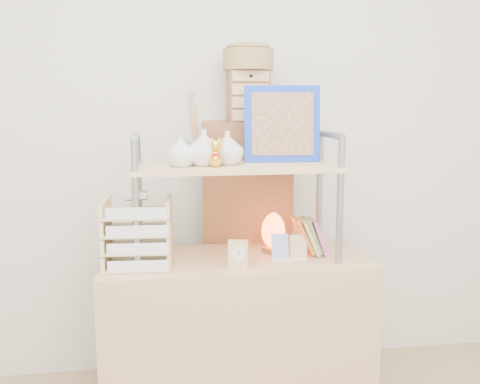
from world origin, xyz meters
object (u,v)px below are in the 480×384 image
object	(u,v)px
letter_tray	(138,237)
desk	(236,336)
salt_lamp	(273,232)
cabinet	(247,251)

from	to	relation	value
letter_tray	desk	bearing A→B (deg)	7.65
letter_tray	salt_lamp	xyz separation A→B (m)	(0.62, 0.14, -0.04)
salt_lamp	cabinet	bearing A→B (deg)	104.40
letter_tray	salt_lamp	world-z (taller)	letter_tray
cabinet	salt_lamp	world-z (taller)	cabinet
letter_tray	salt_lamp	distance (m)	0.63
desk	letter_tray	bearing A→B (deg)	-172.35
cabinet	salt_lamp	distance (m)	0.35
cabinet	salt_lamp	size ratio (longest dim) A/B	7.27
cabinet	letter_tray	size ratio (longest dim) A/B	4.15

